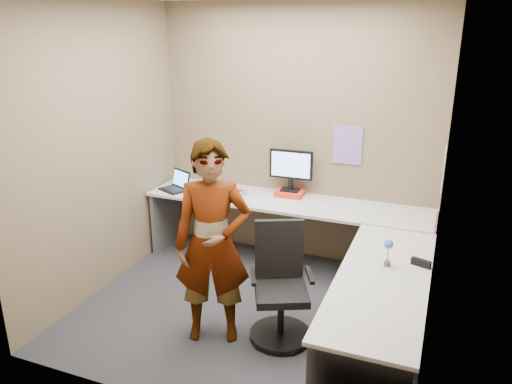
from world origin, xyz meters
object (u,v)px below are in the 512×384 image
at_px(desk, 310,242).
at_px(office_chair, 280,293).
at_px(person, 212,244).
at_px(monitor, 291,167).

height_order(desk, office_chair, office_chair).
height_order(desk, person, person).
bearing_deg(office_chair, desk, 59.52).
bearing_deg(monitor, person, -96.16).
bearing_deg(person, monitor, 64.12).
xyz_separation_m(desk, monitor, (-0.44, 0.77, 0.46)).
distance_m(monitor, person, 1.63).
bearing_deg(desk, office_chair, -95.78).
bearing_deg(monitor, office_chair, -76.80).
xyz_separation_m(monitor, office_chair, (0.38, -1.41, -0.65)).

